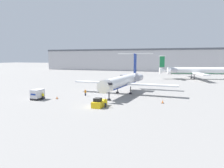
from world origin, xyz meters
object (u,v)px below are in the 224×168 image
(airplane_main, at_px, (124,81))
(worker_near_tug, at_px, (105,102))
(worker_on_apron, at_px, (43,96))
(airplane_parked_far_left, at_px, (195,71))
(luggage_cart, at_px, (37,94))
(worker_by_wing, at_px, (85,93))
(traffic_cone_right, at_px, (163,102))
(traffic_cone_left, at_px, (57,98))
(pushback_tug, at_px, (99,103))

(airplane_main, relative_size, worker_near_tug, 15.27)
(worker_on_apron, xyz_separation_m, airplane_parked_far_left, (34.40, 62.96, 2.83))
(luggage_cart, height_order, worker_on_apron, luggage_cart)
(worker_by_wing, distance_m, traffic_cone_right, 19.74)
(traffic_cone_left, bearing_deg, worker_near_tug, -17.68)
(luggage_cart, height_order, traffic_cone_left, luggage_cart)
(worker_near_tug, bearing_deg, worker_on_apron, 170.64)
(luggage_cart, height_order, airplane_parked_far_left, airplane_parked_far_left)
(luggage_cart, distance_m, airplane_parked_far_left, 72.70)
(worker_on_apron, distance_m, airplane_parked_far_left, 71.80)
(airplane_parked_far_left, bearing_deg, traffic_cone_right, -97.64)
(worker_by_wing, height_order, traffic_cone_right, worker_by_wing)
(luggage_cart, distance_m, worker_on_apron, 1.33)
(worker_by_wing, height_order, worker_on_apron, worker_by_wing)
(worker_on_apron, bearing_deg, worker_by_wing, 47.29)
(pushback_tug, relative_size, traffic_cone_left, 6.16)
(pushback_tug, distance_m, airplane_parked_far_left, 68.36)
(traffic_cone_left, bearing_deg, worker_by_wing, 53.19)
(pushback_tug, relative_size, airplane_parked_far_left, 0.12)
(worker_near_tug, xyz_separation_m, worker_by_wing, (-9.42, 10.39, -0.14))
(worker_by_wing, xyz_separation_m, worker_on_apron, (-7.08, -7.67, -0.00))
(airplane_main, distance_m, airplane_parked_far_left, 52.70)
(worker_near_tug, distance_m, traffic_cone_left, 14.59)
(worker_near_tug, bearing_deg, worker_by_wing, 132.20)
(traffic_cone_left, distance_m, traffic_cone_right, 24.21)
(worker_by_wing, height_order, traffic_cone_left, worker_by_wing)
(luggage_cart, relative_size, worker_by_wing, 1.87)
(pushback_tug, distance_m, worker_near_tug, 1.38)
(airplane_main, relative_size, pushback_tug, 7.01)
(worker_on_apron, bearing_deg, worker_near_tug, -9.36)
(luggage_cart, relative_size, airplane_parked_far_left, 0.09)
(airplane_main, relative_size, luggage_cart, 9.30)
(worker_by_wing, bearing_deg, airplane_parked_far_left, 63.70)
(luggage_cart, height_order, traffic_cone_right, luggage_cart)
(airplane_main, bearing_deg, luggage_cart, -139.44)
(pushback_tug, relative_size, worker_near_tug, 2.18)
(traffic_cone_left, bearing_deg, airplane_main, 43.62)
(pushback_tug, xyz_separation_m, luggage_cart, (-16.39, 2.21, 0.47))
(airplane_main, xyz_separation_m, traffic_cone_left, (-12.73, -12.13, -3.24))
(pushback_tug, height_order, traffic_cone_right, pushback_tug)
(airplane_parked_far_left, bearing_deg, pushback_tug, -106.37)
(airplane_main, relative_size, worker_by_wing, 17.38)
(worker_near_tug, xyz_separation_m, airplane_parked_far_left, (17.90, 65.68, 2.69))
(worker_near_tug, distance_m, worker_by_wing, 14.02)
(luggage_cart, bearing_deg, traffic_cone_right, 10.71)
(worker_near_tug, height_order, traffic_cone_left, worker_near_tug)
(worker_on_apron, relative_size, traffic_cone_right, 2.19)
(luggage_cart, bearing_deg, worker_near_tug, -7.60)
(worker_by_wing, height_order, airplane_parked_far_left, airplane_parked_far_left)
(luggage_cart, bearing_deg, airplane_parked_far_left, 60.63)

